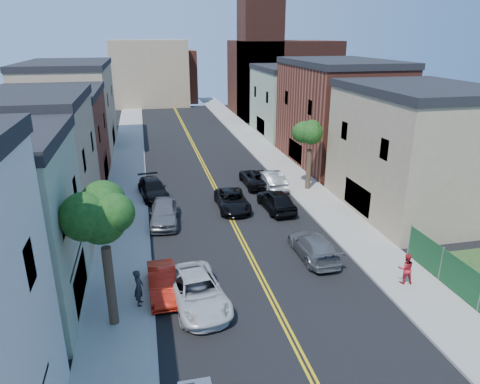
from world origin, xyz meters
TOP-DOWN VIEW (x-y plane):
  - sidewalk_left at (-7.90, 40.00)m, footprint 3.20×100.00m
  - sidewalk_right at (7.90, 40.00)m, footprint 3.20×100.00m
  - curb_left at (-6.15, 40.00)m, footprint 0.30×100.00m
  - curb_right at (6.15, 40.00)m, footprint 0.30×100.00m
  - bldg_left_tan_near at (-14.00, 25.00)m, footprint 9.00×10.00m
  - bldg_left_brick at (-14.00, 36.00)m, footprint 9.00×12.00m
  - bldg_left_tan_far at (-14.00, 50.00)m, footprint 9.00×16.00m
  - bldg_right_tan at (14.00, 24.00)m, footprint 9.00×12.00m
  - bldg_right_brick at (14.00, 38.00)m, footprint 9.00×14.00m
  - bldg_right_palegrn at (14.00, 52.00)m, footprint 9.00×12.00m
  - church at (16.33, 67.07)m, footprint 16.20×14.20m
  - backdrop_left at (-4.00, 82.00)m, footprint 14.00×8.00m
  - backdrop_center at (0.00, 86.00)m, footprint 10.00×8.00m
  - tree_left_mid at (-7.88, 14.01)m, footprint 5.20×5.20m
  - tree_right_far at (7.92, 30.01)m, footprint 4.40×4.40m
  - red_sedan at (-5.50, 16.16)m, footprint 1.56×4.17m
  - white_pickup at (-3.83, 14.79)m, footprint 3.19×5.75m
  - grey_car_left at (-4.88, 25.45)m, footprint 2.38×5.03m
  - black_car_left at (-5.50, 31.17)m, footprint 2.74×5.29m
  - grey_car_right at (3.80, 18.30)m, footprint 2.08×4.99m
  - black_car_right at (3.80, 26.10)m, footprint 2.25×4.96m
  - silver_car_right at (4.77, 31.26)m, footprint 2.06×5.01m
  - dark_car_right_far at (3.80, 32.20)m, footprint 2.47×5.24m
  - black_suv_lane at (0.50, 27.09)m, footprint 2.39×5.05m
  - pedestrian_left at (-6.70, 15.25)m, footprint 0.55×0.76m
  - pedestrian_right at (7.46, 14.16)m, footprint 0.98×0.84m

SIDE VIEW (x-z plane):
  - sidewalk_left at x=-7.90m, z-range 0.00..0.15m
  - sidewalk_right at x=7.90m, z-range 0.00..0.15m
  - curb_left at x=-6.15m, z-range 0.00..0.15m
  - curb_right at x=6.15m, z-range 0.00..0.15m
  - red_sedan at x=-5.50m, z-range 0.00..1.36m
  - black_suv_lane at x=0.50m, z-range 0.00..1.39m
  - grey_car_right at x=3.80m, z-range 0.00..1.44m
  - dark_car_right_far at x=3.80m, z-range 0.00..1.45m
  - black_car_left at x=-5.50m, z-range 0.00..1.47m
  - white_pickup at x=-3.83m, z-range 0.00..1.52m
  - silver_car_right at x=4.77m, z-range 0.00..1.61m
  - black_car_right at x=3.80m, z-range 0.00..1.65m
  - grey_car_left at x=-4.88m, z-range 0.00..1.66m
  - pedestrian_right at x=7.46m, z-range 0.15..1.91m
  - pedestrian_left at x=-6.70m, z-range 0.15..2.08m
  - bldg_left_brick at x=-14.00m, z-range 0.00..8.00m
  - bldg_right_palegrn at x=14.00m, z-range 0.00..8.50m
  - bldg_left_tan_near at x=-14.00m, z-range 0.00..9.00m
  - bldg_right_tan at x=14.00m, z-range 0.00..9.00m
  - bldg_left_tan_far at x=-14.00m, z-range 0.00..9.50m
  - bldg_right_brick at x=14.00m, z-range 0.00..10.00m
  - backdrop_center at x=0.00m, z-range 0.00..10.00m
  - tree_right_far at x=7.92m, z-range 1.74..9.77m
  - backdrop_left at x=-4.00m, z-range 0.00..12.00m
  - tree_left_mid at x=-7.88m, z-range 1.94..11.23m
  - church at x=16.33m, z-range -4.06..18.54m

